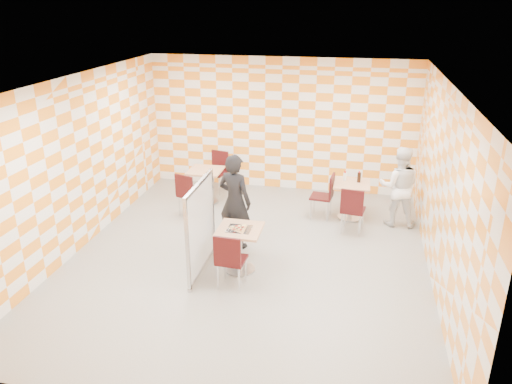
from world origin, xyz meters
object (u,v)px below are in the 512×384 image
chair_main_front (230,257)px  chair_second_side (326,193)px  main_table (240,242)px  second_table (351,194)px  partition (201,227)px  man_white (399,187)px  sport_bottle (345,176)px  man_dark (235,201)px  chair_empty_near (188,192)px  chair_empty_far (218,168)px  soda_bottle (359,177)px  chair_second_front (353,207)px  empty_table (206,180)px

chair_main_front → chair_second_side: 3.20m
main_table → chair_second_side: chair_second_side is taller
second_table → partition: partition is taller
man_white → sport_bottle: man_white is taller
man_white → sport_bottle: (-1.04, 0.25, 0.05)m
partition → man_dark: (0.31, 0.98, 0.07)m
man_white → man_dark: bearing=28.4°
main_table → chair_main_front: chair_main_front is taller
chair_main_front → sport_bottle: 3.57m
chair_empty_near → partition: partition is taller
chair_empty_near → chair_main_front: bearing=-58.5°
chair_empty_far → soda_bottle: (3.16, -0.87, 0.31)m
main_table → second_table: same height
chair_main_front → man_dark: (-0.27, 1.42, 0.31)m
chair_second_side → chair_second_front: bearing=-49.6°
man_dark → soda_bottle: man_dark is taller
chair_second_side → chair_empty_near: 2.78m
chair_second_side → man_dark: 2.16m
second_table → man_white: 0.94m
chair_main_front → chair_second_front: size_ratio=1.00×
main_table → chair_second_front: 2.46m
chair_second_side → man_white: size_ratio=0.58×
chair_second_front → main_table: bearing=-135.1°
empty_table → man_dark: bearing=-58.9°
main_table → empty_table: bearing=117.5°
second_table → chair_empty_near: bearing=-169.4°
man_dark → chair_second_side: bearing=-116.2°
chair_empty_near → man_white: man_white is taller
chair_main_front → chair_second_front: 2.92m
chair_empty_far → man_dark: bearing=-68.1°
second_table → partition: 3.50m
chair_main_front → soda_bottle: 3.66m
second_table → soda_bottle: 0.38m
main_table → chair_empty_near: size_ratio=0.81×
main_table → partition: size_ratio=0.48×
chair_main_front → man_white: bearing=48.4°
chair_second_side → sport_bottle: bearing=35.0°
partition → sport_bottle: (2.15, 2.75, 0.05)m
man_dark → man_white: man_dark is taller
man_white → sport_bottle: bearing=-13.1°
main_table → second_table: 3.00m
empty_table → sport_bottle: 2.96m
man_dark → soda_bottle: size_ratio=7.45×
second_table → partition: bearing=-131.3°
main_table → soda_bottle: (1.83, 2.56, 0.34)m
empty_table → man_white: man_white is taller
chair_main_front → empty_table: bearing=112.9°
man_white → soda_bottle: man_white is taller
partition → soda_bottle: 3.63m
chair_empty_far → man_white: 4.07m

